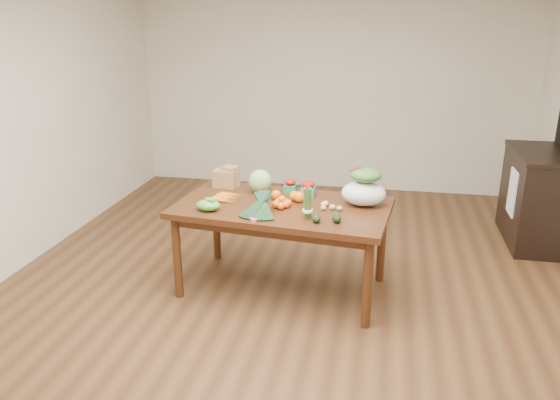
% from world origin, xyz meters
% --- Properties ---
extents(floor, '(6.00, 6.00, 0.00)m').
position_xyz_m(floor, '(0.00, 0.00, 0.00)').
color(floor, brown).
rests_on(floor, ground).
extents(room_walls, '(5.02, 6.02, 2.70)m').
position_xyz_m(room_walls, '(0.00, 0.00, 1.35)').
color(room_walls, silver).
rests_on(room_walls, floor).
extents(dining_table, '(1.79, 1.13, 0.75)m').
position_xyz_m(dining_table, '(-0.08, 0.05, 0.38)').
color(dining_table, '#452410').
rests_on(dining_table, floor).
extents(cabinet, '(0.52, 1.02, 0.94)m').
position_xyz_m(cabinet, '(2.22, 1.52, 0.47)').
color(cabinet, black).
rests_on(cabinet, floor).
extents(dish_towel, '(0.02, 0.28, 0.45)m').
position_xyz_m(dish_towel, '(1.96, 1.40, 0.55)').
color(dish_towel, white).
rests_on(dish_towel, cabinet).
extents(paper_bag, '(0.29, 0.25, 0.19)m').
position_xyz_m(paper_bag, '(-0.67, 0.43, 0.84)').
color(paper_bag, '#9B7A45').
rests_on(paper_bag, dining_table).
extents(cabbage, '(0.20, 0.20, 0.20)m').
position_xyz_m(cabbage, '(-0.33, 0.33, 0.85)').
color(cabbage, '#A1C270').
rests_on(cabbage, dining_table).
extents(strawberry_basket_a, '(0.11, 0.11, 0.09)m').
position_xyz_m(strawberry_basket_a, '(-0.08, 0.39, 0.80)').
color(strawberry_basket_a, '#B71B0C').
rests_on(strawberry_basket_a, dining_table).
extents(strawberry_basket_b, '(0.12, 0.12, 0.10)m').
position_xyz_m(strawberry_basket_b, '(0.09, 0.31, 0.80)').
color(strawberry_basket_b, red).
rests_on(strawberry_basket_b, dining_table).
extents(orange_a, '(0.08, 0.08, 0.08)m').
position_xyz_m(orange_a, '(-0.16, 0.16, 0.79)').
color(orange_a, '#FF610F').
rests_on(orange_a, dining_table).
extents(orange_b, '(0.08, 0.08, 0.08)m').
position_xyz_m(orange_b, '(-0.00, 0.17, 0.79)').
color(orange_b, '#FC5F0F').
rests_on(orange_b, dining_table).
extents(orange_c, '(0.09, 0.09, 0.09)m').
position_xyz_m(orange_c, '(0.04, 0.14, 0.80)').
color(orange_c, orange).
rests_on(orange_c, dining_table).
extents(mandarin_cluster, '(0.20, 0.20, 0.10)m').
position_xyz_m(mandarin_cluster, '(-0.08, 0.01, 0.80)').
color(mandarin_cluster, '#FF580F').
rests_on(mandarin_cluster, dining_table).
extents(carrots, '(0.25, 0.27, 0.03)m').
position_xyz_m(carrots, '(-0.56, 0.11, 0.76)').
color(carrots, orange).
rests_on(carrots, dining_table).
extents(snap_pea_bag, '(0.19, 0.14, 0.09)m').
position_xyz_m(snap_pea_bag, '(-0.63, -0.19, 0.79)').
color(snap_pea_bag, '#56A538').
rests_on(snap_pea_bag, dining_table).
extents(kale_bunch, '(0.36, 0.43, 0.16)m').
position_xyz_m(kale_bunch, '(-0.21, -0.25, 0.83)').
color(kale_bunch, black).
rests_on(kale_bunch, dining_table).
extents(asparagus_bundle, '(0.09, 0.12, 0.26)m').
position_xyz_m(asparagus_bundle, '(0.16, -0.22, 0.88)').
color(asparagus_bundle, '#537837').
rests_on(asparagus_bundle, dining_table).
extents(potato_a, '(0.05, 0.04, 0.04)m').
position_xyz_m(potato_a, '(0.25, 0.06, 0.77)').
color(potato_a, '#DBC77E').
rests_on(potato_a, dining_table).
extents(potato_b, '(0.05, 0.04, 0.04)m').
position_xyz_m(potato_b, '(0.26, -0.01, 0.77)').
color(potato_b, tan).
rests_on(potato_b, dining_table).
extents(potato_c, '(0.05, 0.05, 0.04)m').
position_xyz_m(potato_c, '(0.33, 0.01, 0.77)').
color(potato_c, '#D2C279').
rests_on(potato_c, dining_table).
extents(potato_d, '(0.05, 0.05, 0.04)m').
position_xyz_m(potato_d, '(0.26, 0.08, 0.77)').
color(potato_d, '#D1BC78').
rests_on(potato_d, dining_table).
extents(potato_e, '(0.05, 0.04, 0.04)m').
position_xyz_m(potato_e, '(0.38, -0.00, 0.77)').
color(potato_e, tan).
rests_on(potato_e, dining_table).
extents(avocado_a, '(0.09, 0.11, 0.06)m').
position_xyz_m(avocado_a, '(0.24, -0.29, 0.78)').
color(avocado_a, black).
rests_on(avocado_a, dining_table).
extents(avocado_b, '(0.09, 0.11, 0.07)m').
position_xyz_m(avocado_b, '(0.38, -0.26, 0.78)').
color(avocado_b, black).
rests_on(avocado_b, dining_table).
extents(salad_bag, '(0.38, 0.30, 0.27)m').
position_xyz_m(salad_bag, '(0.56, 0.17, 0.89)').
color(salad_bag, white).
rests_on(salad_bag, dining_table).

